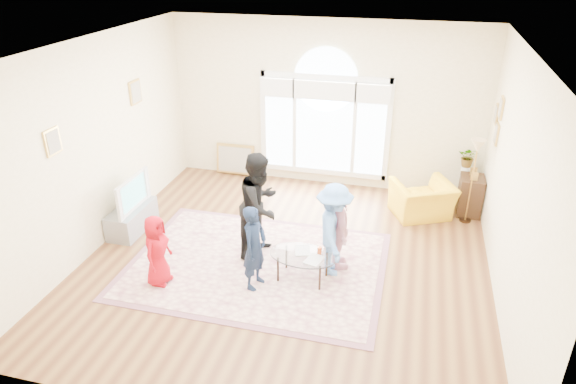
% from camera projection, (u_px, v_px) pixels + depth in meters
% --- Properties ---
extents(ground, '(6.00, 6.00, 0.00)m').
position_uv_depth(ground, '(286.00, 262.00, 7.84)').
color(ground, '#57321C').
rests_on(ground, ground).
extents(room_shell, '(6.00, 6.00, 6.00)m').
position_uv_depth(room_shell, '(324.00, 110.00, 9.61)').
color(room_shell, '#F8EBC4').
rests_on(room_shell, ground).
extents(area_rug, '(3.60, 2.60, 0.02)m').
position_uv_depth(area_rug, '(257.00, 265.00, 7.75)').
color(area_rug, beige).
rests_on(area_rug, ground).
extents(rug_border, '(3.80, 2.80, 0.01)m').
position_uv_depth(rug_border, '(257.00, 265.00, 7.75)').
color(rug_border, '#875564').
rests_on(rug_border, ground).
extents(tv_console, '(0.45, 1.00, 0.42)m').
position_uv_depth(tv_console, '(132.00, 219.00, 8.62)').
color(tv_console, gray).
rests_on(tv_console, ground).
extents(television, '(0.16, 0.98, 0.56)m').
position_uv_depth(television, '(129.00, 193.00, 8.40)').
color(television, black).
rests_on(television, tv_console).
extents(coffee_table, '(1.02, 0.71, 0.54)m').
position_uv_depth(coffee_table, '(303.00, 256.00, 7.26)').
color(coffee_table, silver).
rests_on(coffee_table, ground).
extents(armchair, '(1.25, 1.19, 0.63)m').
position_uv_depth(armchair, '(422.00, 200.00, 9.02)').
color(armchair, yellow).
rests_on(armchair, ground).
extents(side_cabinet, '(0.40, 0.50, 0.70)m').
position_uv_depth(side_cabinet, '(470.00, 195.00, 9.10)').
color(side_cabinet, black).
rests_on(side_cabinet, ground).
extents(floor_lamp, '(0.29, 0.29, 1.51)m').
position_uv_depth(floor_lamp, '(477.00, 153.00, 8.42)').
color(floor_lamp, black).
rests_on(floor_lamp, ground).
extents(plant_pedestal, '(0.20, 0.20, 0.70)m').
position_uv_depth(plant_pedestal, '(464.00, 184.00, 9.52)').
color(plant_pedestal, white).
rests_on(plant_pedestal, ground).
extents(potted_plant, '(0.40, 0.37, 0.38)m').
position_uv_depth(potted_plant, '(469.00, 157.00, 9.29)').
color(potted_plant, '#33722D').
rests_on(potted_plant, plant_pedestal).
extents(leaning_picture, '(0.80, 0.14, 0.62)m').
position_uv_depth(leaning_picture, '(236.00, 174.00, 10.77)').
color(leaning_picture, tan).
rests_on(leaning_picture, ground).
extents(child_red, '(0.36, 0.53, 1.05)m').
position_uv_depth(child_red, '(157.00, 250.00, 7.12)').
color(child_red, '#AD0A17').
rests_on(child_red, area_rug).
extents(child_navy, '(0.39, 0.50, 1.24)m').
position_uv_depth(child_navy, '(255.00, 248.00, 7.01)').
color(child_navy, '#131F39').
rests_on(child_navy, area_rug).
extents(child_black, '(0.80, 0.93, 1.66)m').
position_uv_depth(child_black, '(260.00, 205.00, 7.68)').
color(child_black, black).
rests_on(child_black, area_rug).
extents(child_pink, '(0.54, 0.78, 1.23)m').
position_uv_depth(child_pink, '(340.00, 231.00, 7.43)').
color(child_pink, '#F6ADC2').
rests_on(child_pink, area_rug).
extents(child_blue, '(0.72, 1.00, 1.40)m').
position_uv_depth(child_blue, '(334.00, 230.00, 7.28)').
color(child_blue, '#5B90E0').
rests_on(child_blue, area_rug).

